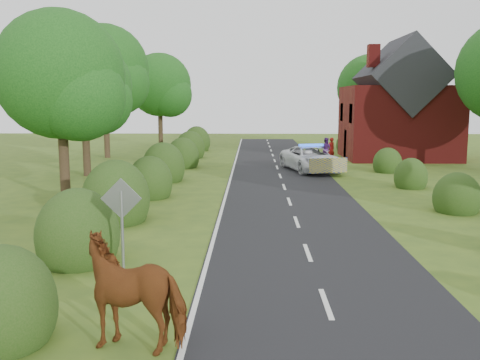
{
  "coord_description": "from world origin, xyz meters",
  "views": [
    {
      "loc": [
        -1.65,
        -11.35,
        4.51
      ],
      "look_at": [
        -2.14,
        9.88,
        1.3
      ],
      "focal_mm": 40.0,
      "sensor_mm": 36.0,
      "label": 1
    }
  ],
  "objects_px": {
    "police_van": "(311,159)",
    "road_sign": "(122,212)",
    "pedestrian_red": "(331,149)",
    "cow": "(137,297)",
    "pedestrian_purple": "(326,149)"
  },
  "relations": [
    {
      "from": "police_van",
      "to": "road_sign",
      "type": "bearing_deg",
      "value": -123.46
    },
    {
      "from": "road_sign",
      "to": "pedestrian_red",
      "type": "xyz_separation_m",
      "value": [
        9.19,
        26.36,
        -0.8
      ]
    },
    {
      "from": "cow",
      "to": "police_van",
      "type": "relative_size",
      "value": 0.39
    },
    {
      "from": "cow",
      "to": "police_van",
      "type": "xyz_separation_m",
      "value": [
        5.85,
        24.28,
        -0.07
      ]
    },
    {
      "from": "police_van",
      "to": "pedestrian_purple",
      "type": "relative_size",
      "value": 3.62
    },
    {
      "from": "pedestrian_red",
      "to": "pedestrian_purple",
      "type": "relative_size",
      "value": 1.0
    },
    {
      "from": "pedestrian_red",
      "to": "cow",
      "type": "bearing_deg",
      "value": 45.69
    },
    {
      "from": "pedestrian_red",
      "to": "road_sign",
      "type": "bearing_deg",
      "value": 41.24
    },
    {
      "from": "pedestrian_purple",
      "to": "police_van",
      "type": "bearing_deg",
      "value": 112.21
    },
    {
      "from": "road_sign",
      "to": "pedestrian_purple",
      "type": "bearing_deg",
      "value": 71.52
    },
    {
      "from": "cow",
      "to": "police_van",
      "type": "bearing_deg",
      "value": 173.43
    },
    {
      "from": "police_van",
      "to": "pedestrian_purple",
      "type": "xyz_separation_m",
      "value": [
        1.75,
        6.0,
        0.06
      ]
    },
    {
      "from": "pedestrian_red",
      "to": "pedestrian_purple",
      "type": "bearing_deg",
      "value": -31.57
    },
    {
      "from": "police_van",
      "to": "cow",
      "type": "bearing_deg",
      "value": -117.89
    },
    {
      "from": "police_van",
      "to": "pedestrian_purple",
      "type": "bearing_deg",
      "value": 59.42
    }
  ]
}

